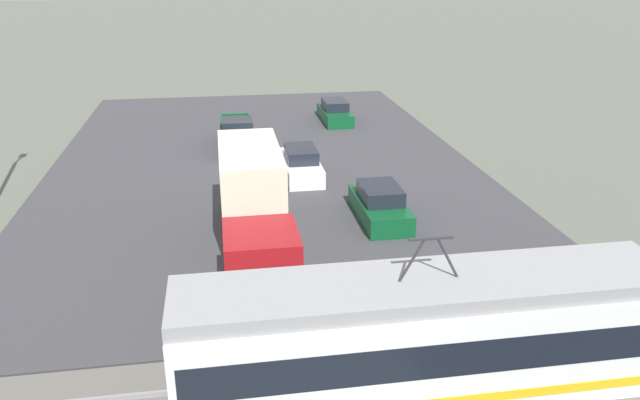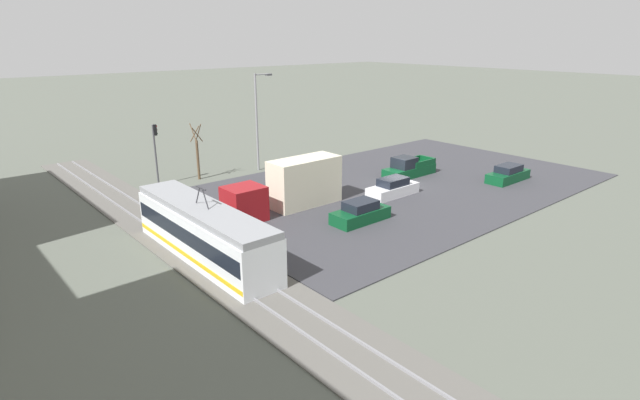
% 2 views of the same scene
% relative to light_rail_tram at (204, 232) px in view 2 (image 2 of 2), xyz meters
% --- Properties ---
extents(ground_plane, '(320.00, 320.00, 0.00)m').
position_rel_light_rail_tram_xyz_m(ground_plane, '(2.61, -20.64, -1.64)').
color(ground_plane, '#565B51').
extents(road_surface, '(23.02, 36.70, 0.08)m').
position_rel_light_rail_tram_xyz_m(road_surface, '(2.61, -20.64, -1.60)').
color(road_surface, '#38383D').
rests_on(road_surface, ground).
extents(rail_bed, '(56.76, 4.40, 0.22)m').
position_rel_light_rail_tram_xyz_m(rail_bed, '(2.61, 0.00, -1.59)').
color(rail_bed, '#5B5954').
rests_on(rail_bed, ground).
extents(light_rail_tram, '(12.72, 2.72, 4.34)m').
position_rel_light_rail_tram_xyz_m(light_rail_tram, '(0.00, 0.00, 0.00)').
color(light_rail_tram, white).
rests_on(light_rail_tram, ground).
extents(box_truck, '(2.41, 9.74, 3.69)m').
position_rel_light_rail_tram_xyz_m(box_truck, '(3.80, -9.36, 0.15)').
color(box_truck, maroon).
rests_on(box_truck, ground).
extents(pickup_truck, '(1.95, 5.65, 1.92)m').
position_rel_light_rail_tram_xyz_m(pickup_truck, '(3.90, -23.38, -0.83)').
color(pickup_truck, '#0C4723').
rests_on(pickup_truck, ground).
extents(sedan_car_0, '(1.79, 4.74, 1.52)m').
position_rel_light_rail_tram_xyz_m(sedan_car_0, '(0.81, -17.68, -0.93)').
color(sedan_car_0, silver).
rests_on(sedan_car_0, ground).
extents(sedan_car_1, '(1.81, 4.76, 1.49)m').
position_rel_light_rail_tram_xyz_m(sedan_car_1, '(-3.09, -29.01, -0.94)').
color(sedan_car_1, '#0C4723').
rests_on(sedan_car_1, ground).
extents(sedan_car_2, '(1.88, 4.43, 1.53)m').
position_rel_light_rail_tram_xyz_m(sedan_car_2, '(-1.77, -11.31, -0.92)').
color(sedan_car_2, '#0C4723').
rests_on(sedan_car_2, ground).
extents(traffic_light_pole, '(0.28, 0.47, 5.42)m').
position_rel_light_rail_tram_xyz_m(traffic_light_pole, '(16.71, -4.33, 1.86)').
color(traffic_light_pole, '#47474C').
rests_on(traffic_light_pole, ground).
extents(street_tree, '(1.23, 1.02, 5.21)m').
position_rel_light_rail_tram_xyz_m(street_tree, '(16.07, -7.93, 0.73)').
color(street_tree, brown).
rests_on(street_tree, ground).
extents(street_lamp_near_crossing, '(0.36, 1.95, 9.37)m').
position_rel_light_rail_tram_xyz_m(street_lamp_near_crossing, '(15.24, -14.18, 3.69)').
color(street_lamp_near_crossing, gray).
rests_on(street_lamp_near_crossing, ground).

